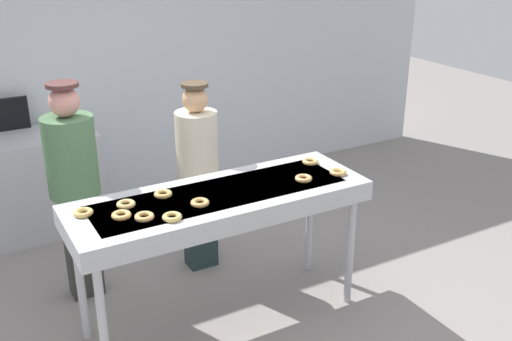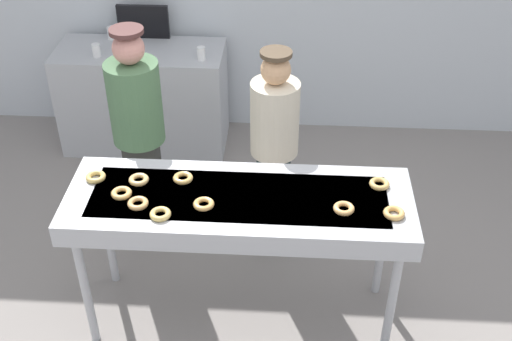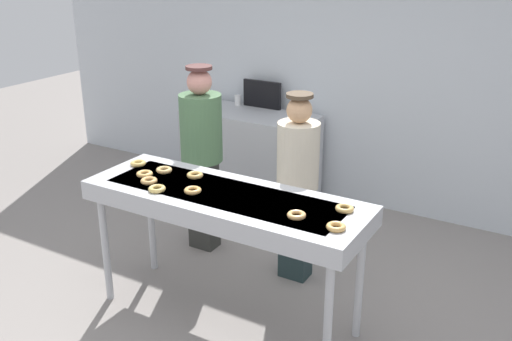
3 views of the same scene
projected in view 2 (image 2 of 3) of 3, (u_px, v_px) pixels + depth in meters
ground_plane at (241, 313)px, 4.39m from camera, size 16.00×16.00×0.00m
fryer_conveyor at (239, 207)px, 3.84m from camera, size 2.07×0.70×1.02m
glazed_donut_0 at (139, 180)px, 3.90m from camera, size 0.17×0.17×0.03m
glazed_donut_1 at (121, 193)px, 3.79m from camera, size 0.15×0.15×0.03m
glazed_donut_2 at (160, 214)px, 3.64m from camera, size 0.17×0.17×0.03m
glazed_donut_3 at (183, 178)px, 3.92m from camera, size 0.15×0.15×0.03m
glazed_donut_4 at (138, 203)px, 3.71m from camera, size 0.17×0.17×0.03m
glazed_donut_5 at (344, 208)px, 3.68m from camera, size 0.17×0.17×0.03m
glazed_donut_6 at (204, 204)px, 3.71m from camera, size 0.17×0.17×0.03m
glazed_donut_7 at (379, 184)px, 3.87m from camera, size 0.16×0.16×0.03m
glazed_donut_8 at (96, 177)px, 3.93m from camera, size 0.15×0.15×0.03m
glazed_donut_9 at (394, 213)px, 3.64m from camera, size 0.13×0.13×0.03m
worker_baker at (274, 142)px, 4.49m from camera, size 0.34×0.34×1.59m
worker_assistant at (138, 123)px, 4.53m from camera, size 0.37×0.37×1.70m
prep_counter at (144, 98)px, 5.87m from camera, size 1.48×0.63×0.95m
paper_cup_0 at (96, 50)px, 5.45m from camera, size 0.07×0.07×0.11m
paper_cup_1 at (201, 53)px, 5.40m from camera, size 0.07×0.07×0.11m
paper_cup_2 at (111, 33)px, 5.74m from camera, size 0.07×0.07×0.11m
menu_display at (143, 22)px, 5.72m from camera, size 0.46×0.04×0.30m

